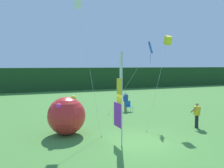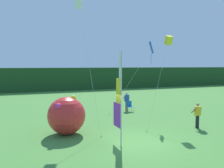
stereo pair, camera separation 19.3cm
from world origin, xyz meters
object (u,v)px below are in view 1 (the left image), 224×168
kite_yellow_box_0 (168,41)px  inflatable_balloon (66,116)px  kite_white_box_1 (78,4)px  kite_blue_diamond_2 (148,51)px  person_mid_field (197,115)px  folding_chair (129,106)px  banner_flag (119,100)px  person_near_banner (125,101)px

kite_yellow_box_0 → inflatable_balloon: bearing=-174.6°
kite_white_box_1 → kite_blue_diamond_2: 5.91m
kite_yellow_box_0 → person_mid_field: bearing=-72.6°
kite_blue_diamond_2 → kite_white_box_1: bearing=175.0°
folding_chair → banner_flag: bearing=-118.7°
person_near_banner → folding_chair: 0.62m
banner_flag → person_near_banner: bearing=63.2°
folding_chair → kite_white_box_1: bearing=-153.0°
inflatable_balloon → folding_chair: 7.87m
inflatable_balloon → kite_blue_diamond_2: kite_blue_diamond_2 is taller
kite_yellow_box_0 → kite_white_box_1: bearing=164.8°
person_near_banner → person_mid_field: bearing=-75.6°
banner_flag → kite_blue_diamond_2: kite_blue_diamond_2 is taller
person_near_banner → inflatable_balloon: bearing=-139.2°
person_mid_field → folding_chair: (-1.71, 6.38, -0.33)m
person_near_banner → kite_yellow_box_0: (1.05, -4.63, 4.77)m
person_mid_field → folding_chair: person_mid_field is taller
inflatable_balloon → kite_white_box_1: 7.38m
person_near_banner → kite_white_box_1: (-4.85, -3.02, 7.11)m
person_near_banner → kite_yellow_box_0: bearing=-77.2°
banner_flag → inflatable_balloon: 3.59m
person_mid_field → inflatable_balloon: size_ratio=0.71×
person_mid_field → person_near_banner: bearing=104.4°
person_near_banner → person_mid_field: person_near_banner is taller
banner_flag → person_near_banner: 9.04m
person_mid_field → kite_yellow_box_0: (-0.71, 2.26, 4.79)m
person_near_banner → kite_blue_diamond_2: size_ratio=0.29×
inflatable_balloon → person_mid_field: bearing=-11.3°
folding_chair → kite_white_box_1: kite_white_box_1 is taller
inflatable_balloon → person_near_banner: bearing=40.8°
banner_flag → kite_yellow_box_0: kite_yellow_box_0 is taller
kite_yellow_box_0 → person_near_banner: bearing=102.8°
folding_chair → kite_blue_diamond_2: kite_blue_diamond_2 is taller
inflatable_balloon → kite_blue_diamond_2: size_ratio=0.39×
banner_flag → kite_white_box_1: size_ratio=0.55×
person_near_banner → kite_blue_diamond_2: kite_blue_diamond_2 is taller
banner_flag → kite_yellow_box_0: bearing=33.4°
kite_blue_diamond_2 → banner_flag: bearing=-133.2°
person_mid_field → kite_white_box_1: 10.47m
person_near_banner → person_mid_field: size_ratio=1.03×
kite_yellow_box_0 → kite_white_box_1: kite_white_box_1 is taller
person_mid_field → kite_white_box_1: (-6.62, 3.87, 7.13)m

